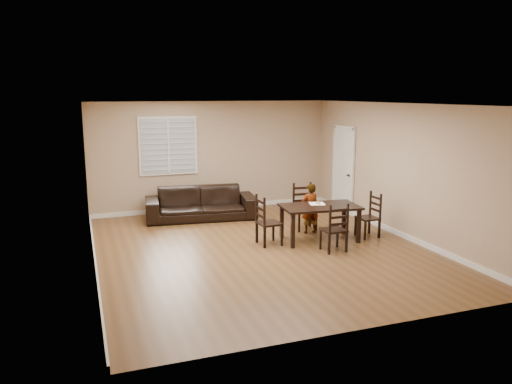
% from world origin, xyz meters
% --- Properties ---
extents(ground, '(7.00, 7.00, 0.00)m').
position_xyz_m(ground, '(0.00, 0.00, 0.00)').
color(ground, brown).
rests_on(ground, ground).
extents(room, '(6.04, 7.04, 2.72)m').
position_xyz_m(room, '(0.04, 0.18, 1.81)').
color(room, tan).
rests_on(room, ground).
extents(dining_table, '(1.59, 0.99, 0.71)m').
position_xyz_m(dining_table, '(1.29, 0.13, 0.62)').
color(dining_table, black).
rests_on(dining_table, ground).
extents(chair_near, '(0.48, 0.45, 0.99)m').
position_xyz_m(chair_near, '(1.38, 1.10, 0.45)').
color(chair_near, black).
rests_on(chair_near, ground).
extents(chair_far, '(0.42, 0.40, 0.93)m').
position_xyz_m(chair_far, '(1.23, -0.67, 0.42)').
color(chair_far, black).
rests_on(chair_far, ground).
extents(chair_left, '(0.44, 0.47, 0.98)m').
position_xyz_m(chair_left, '(0.13, 0.21, 0.45)').
color(chair_left, black).
rests_on(chair_left, ground).
extents(chair_right, '(0.39, 0.42, 0.91)m').
position_xyz_m(chair_right, '(2.44, 0.04, 0.41)').
color(chair_right, black).
rests_on(chair_right, ground).
extents(child, '(0.39, 0.25, 1.06)m').
position_xyz_m(child, '(1.34, 0.68, 0.53)').
color(child, gray).
rests_on(child, ground).
extents(napkin, '(0.36, 0.36, 0.00)m').
position_xyz_m(napkin, '(1.31, 0.30, 0.71)').
color(napkin, white).
rests_on(napkin, dining_table).
extents(donut, '(0.10, 0.10, 0.04)m').
position_xyz_m(donut, '(1.33, 0.30, 0.74)').
color(donut, '#C79047').
rests_on(donut, napkin).
extents(sofa, '(2.63, 1.28, 0.74)m').
position_xyz_m(sofa, '(-0.52, 2.63, 0.37)').
color(sofa, black).
rests_on(sofa, ground).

